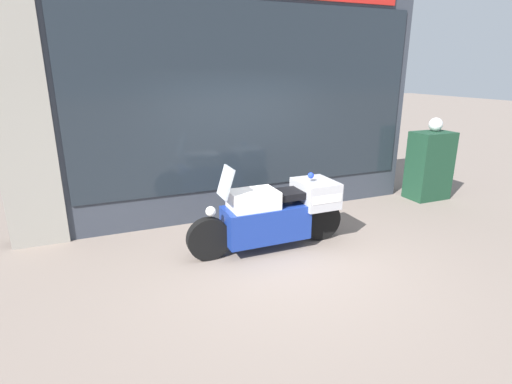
% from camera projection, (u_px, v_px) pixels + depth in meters
% --- Properties ---
extents(ground_plane, '(60.00, 60.00, 0.00)m').
position_uv_depth(ground_plane, '(281.00, 259.00, 5.53)').
color(ground_plane, gray).
extents(shop_building, '(6.99, 0.55, 4.00)m').
position_uv_depth(shop_building, '(209.00, 102.00, 6.56)').
color(shop_building, '#333842').
rests_on(shop_building, ground).
extents(window_display, '(5.76, 0.30, 1.84)m').
position_uv_depth(window_display, '(248.00, 187.00, 7.31)').
color(window_display, slate).
rests_on(window_display, ground).
extents(paramedic_motorcycle, '(2.40, 0.66, 1.29)m').
position_uv_depth(paramedic_motorcycle, '(277.00, 212.00, 5.77)').
color(paramedic_motorcycle, black).
rests_on(paramedic_motorcycle, ground).
extents(utility_cabinet, '(0.78, 0.53, 1.35)m').
position_uv_depth(utility_cabinet, '(429.00, 166.00, 7.97)').
color(utility_cabinet, '#193D28').
rests_on(utility_cabinet, ground).
extents(white_helmet, '(0.26, 0.26, 0.26)m').
position_uv_depth(white_helmet, '(436.00, 124.00, 7.83)').
color(white_helmet, white).
rests_on(white_helmet, utility_cabinet).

